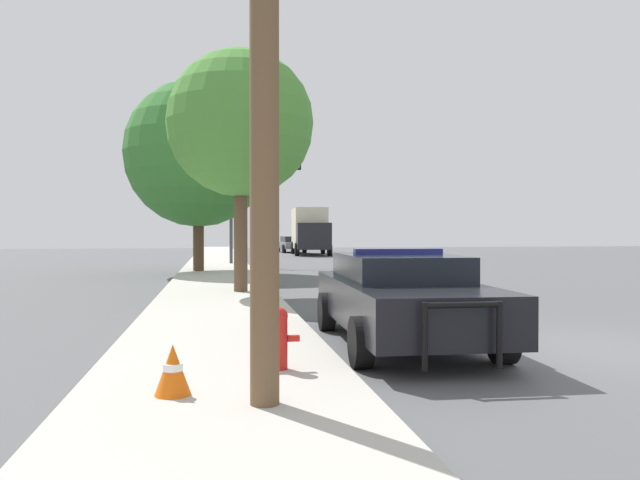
# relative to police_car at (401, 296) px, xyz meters

# --- Properties ---
(ground_plane) EXTENTS (110.00, 110.00, 0.00)m
(ground_plane) POSITION_rel_police_car_xyz_m (2.35, -0.72, -0.74)
(ground_plane) COLOR #565659
(sidewalk_left) EXTENTS (3.00, 110.00, 0.13)m
(sidewalk_left) POSITION_rel_police_car_xyz_m (-2.75, -0.72, -0.68)
(sidewalk_left) COLOR #BCB7AD
(sidewalk_left) RESTS_ON ground_plane
(police_car) EXTENTS (2.25, 5.07, 1.46)m
(police_car) POSITION_rel_police_car_xyz_m (0.00, 0.00, 0.00)
(police_car) COLOR black
(police_car) RESTS_ON ground_plane
(fire_hydrant) EXTENTS (0.48, 0.21, 0.72)m
(fire_hydrant) POSITION_rel_police_car_xyz_m (-2.08, -2.00, -0.23)
(fire_hydrant) COLOR red
(fire_hydrant) RESTS_ON sidewalk_left
(traffic_light) EXTENTS (3.57, 0.35, 5.73)m
(traffic_light) POSITION_rel_police_car_xyz_m (-0.74, 21.91, 3.38)
(traffic_light) COLOR #424247
(traffic_light) RESTS_ON sidewalk_left
(car_background_distant) EXTENTS (2.15, 4.15, 1.29)m
(car_background_distant) POSITION_rel_police_car_xyz_m (3.16, 40.58, -0.05)
(car_background_distant) COLOR slate
(car_background_distant) RESTS_ON ground_plane
(box_truck) EXTENTS (2.84, 6.99, 3.41)m
(box_truck) POSITION_rel_police_car_xyz_m (3.97, 35.81, 1.05)
(box_truck) COLOR black
(box_truck) RESTS_ON ground_plane
(tree_sidewalk_mid) EXTENTS (5.87, 5.87, 7.64)m
(tree_sidewalk_mid) POSITION_rel_police_car_xyz_m (-3.50, 16.26, 4.08)
(tree_sidewalk_mid) COLOR #4C3823
(tree_sidewalk_mid) RESTS_ON sidewalk_left
(tree_sidewalk_near) EXTENTS (3.89, 3.89, 6.40)m
(tree_sidewalk_near) POSITION_rel_police_car_xyz_m (-2.16, 7.46, 3.82)
(tree_sidewalk_near) COLOR brown
(tree_sidewalk_near) RESTS_ON sidewalk_left
(traffic_cone) EXTENTS (0.36, 0.36, 0.50)m
(traffic_cone) POSITION_rel_police_car_xyz_m (-3.22, -2.96, -0.36)
(traffic_cone) COLOR orange
(traffic_cone) RESTS_ON sidewalk_left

